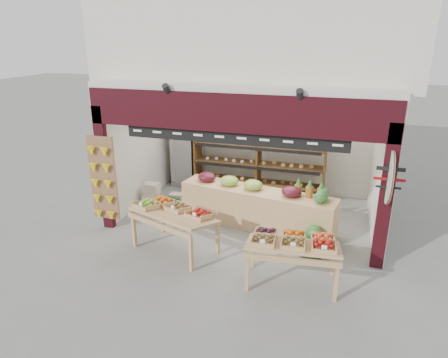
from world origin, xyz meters
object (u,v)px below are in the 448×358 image
refrigerator (188,155)px  cardboard_stack (161,198)px  watermelon_pile (311,244)px  display_table_right (293,243)px  back_shelving (259,149)px  mid_counter (256,207)px  display_table_left (172,211)px

refrigerator → cardboard_stack: bearing=-80.3°
watermelon_pile → display_table_right: bearing=-101.1°
back_shelving → watermelon_pile: size_ratio=4.66×
back_shelving → display_table_right: back_shelving is taller
mid_counter → display_table_right: bearing=-61.4°
refrigerator → display_table_right: (3.41, -3.87, -0.11)m
refrigerator → display_table_left: bearing=-60.0°
mid_counter → display_table_left: bearing=-134.5°
mid_counter → watermelon_pile: bearing=-32.0°
refrigerator → display_table_left: (1.02, -3.33, -0.11)m
display_table_right → watermelon_pile: (0.22, 1.12, -0.58)m
back_shelving → display_table_left: (-1.00, -3.09, -0.50)m
display_table_right → watermelon_pile: 1.28m
display_table_right → watermelon_pile: size_ratio=2.23×
cardboard_stack → display_table_left: (1.11, -1.76, 0.56)m
cardboard_stack → mid_counter: 2.50m
cardboard_stack → watermelon_pile: bearing=-17.6°
back_shelving → display_table_right: size_ratio=2.09×
refrigerator → watermelon_pile: 4.61m
display_table_right → cardboard_stack: bearing=146.7°
display_table_left → watermelon_pile: size_ratio=2.51×
cardboard_stack → back_shelving: bearing=32.2°
mid_counter → display_table_right: size_ratio=2.18×
mid_counter → watermelon_pile: mid_counter is taller
cardboard_stack → watermelon_pile: size_ratio=1.31×
display_table_left → watermelon_pile: display_table_left is taller
mid_counter → display_table_right: mid_counter is taller
back_shelving → refrigerator: bearing=173.3°
cardboard_stack → display_table_right: 4.22m
display_table_right → watermelon_pile: display_table_right is taller
watermelon_pile → mid_counter: bearing=148.0°
watermelon_pile → back_shelving: bearing=122.5°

